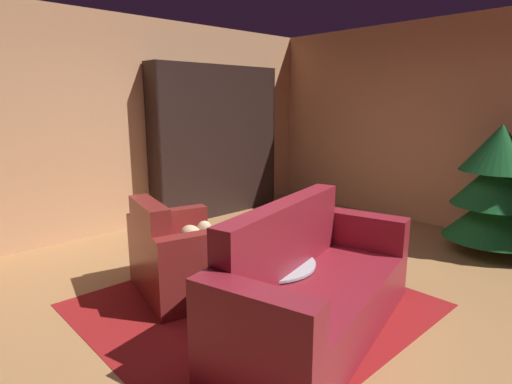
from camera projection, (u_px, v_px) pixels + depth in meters
ground_plane at (269, 293)px, 3.75m from camera, size 7.54×7.54×0.00m
wall_back at (438, 125)px, 5.58m from camera, size 5.44×0.06×2.74m
wall_left at (122, 126)px, 5.38m from camera, size 0.06×6.40×2.74m
area_rug at (254, 305)px, 3.52m from camera, size 2.36×2.52×0.01m
bookshelf_unit at (224, 143)px, 6.27m from camera, size 0.33×2.12×2.19m
armchair_red at (181, 259)px, 3.73m from camera, size 1.11×0.96×0.86m
couch_red at (313, 290)px, 3.07m from camera, size 1.26×2.12×0.96m
coffee_table at (267, 266)px, 3.33m from camera, size 0.77×0.77×0.44m
book_stack_on_table at (268, 259)px, 3.29m from camera, size 0.22×0.18×0.06m
bottle_on_table at (294, 250)px, 3.25m from camera, size 0.07×0.07×0.29m
decorated_tree at (495, 188)px, 4.60m from camera, size 1.00×1.00×1.45m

